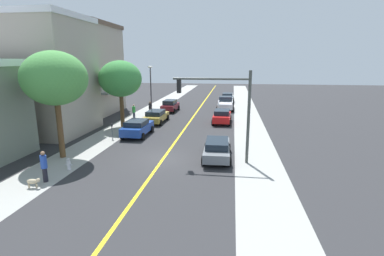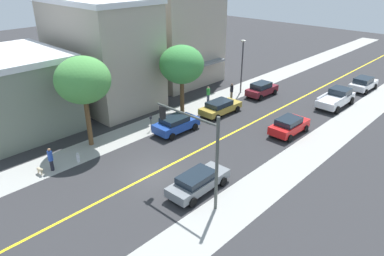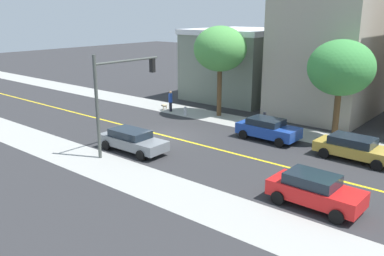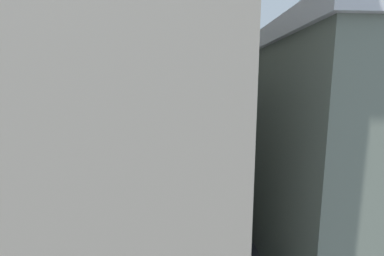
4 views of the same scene
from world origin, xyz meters
TOP-DOWN VIEW (x-y plane):
  - ground_plane at (0.00, 0.00)m, footprint 140.00×140.00m
  - sidewalk_left at (-6.64, 0.00)m, footprint 3.19×126.00m
  - sidewalk_right at (6.64, 0.00)m, footprint 3.19×126.00m
  - road_centerline_stripe at (0.00, 0.00)m, footprint 0.20×126.00m
  - brick_apartment_block at (-14.98, -3.56)m, footprint 10.05×8.95m
  - tan_rowhouse at (-14.98, 6.06)m, footprint 12.28×7.72m
  - pale_office_building at (-14.97, 16.71)m, footprint 9.67×9.55m
  - street_tree_left_near at (-6.69, 9.56)m, footprint 4.34×4.34m
  - street_tree_right_corner at (-7.28, -0.68)m, footprint 4.35×4.35m
  - fire_hydrant at (-5.49, -2.93)m, footprint 0.44×0.24m
  - parking_meter at (-5.75, 4.61)m, footprint 0.12×0.18m
  - traffic_light_mast at (4.25, -0.04)m, footprint 5.15×0.32m
  - street_lamp at (-6.11, 18.68)m, footprint 0.70×0.36m
  - red_sedan_right_curb at (3.67, 12.63)m, footprint 2.10×4.20m
  - white_sedan_right_curb at (3.97, 29.44)m, footprint 2.17×4.38m
  - blue_sedan_left_curb at (-3.87, 5.95)m, footprint 2.17×4.29m
  - grey_sedan_right_curb at (3.78, 0.59)m, footprint 2.05×4.76m
  - maroon_sedan_left_curb at (-3.65, 19.33)m, footprint 2.04×4.21m
  - gold_sedan_left_curb at (-3.67, 11.94)m, footprint 2.15×4.70m
  - white_pickup_truck at (3.82, 22.18)m, footprint 2.32×5.43m
  - pedestrian_blue_shirt at (-5.76, -4.90)m, footprint 0.35×0.35m
  - pedestrian_black_shirt at (-5.61, 16.29)m, footprint 0.36×0.36m
  - pedestrian_green_shirt at (-6.90, 13.81)m, footprint 0.38×0.38m
  - small_dog at (-5.88, -5.77)m, footprint 0.76×0.32m

SIDE VIEW (x-z plane):
  - ground_plane at x=0.00m, z-range 0.00..0.00m
  - road_centerline_stripe at x=0.00m, z-range 0.00..0.00m
  - sidewalk_left at x=-6.64m, z-range 0.00..0.01m
  - sidewalk_right at x=6.64m, z-range 0.00..0.01m
  - small_dog at x=-5.88m, z-range 0.09..0.66m
  - fire_hydrant at x=-5.49m, z-range -0.01..0.78m
  - grey_sedan_right_curb at x=3.78m, z-range 0.05..1.44m
  - gold_sedan_left_curb at x=-3.67m, z-range 0.05..1.45m
  - blue_sedan_left_curb at x=-3.87m, z-range 0.05..1.54m
  - red_sedan_right_curb at x=3.67m, z-range 0.04..1.56m
  - white_sedan_right_curb at x=3.97m, z-range 0.03..1.60m
  - maroon_sedan_left_curb at x=-3.65m, z-range 0.02..1.62m
  - pedestrian_green_shirt at x=-6.90m, z-range 0.04..1.73m
  - white_pickup_truck at x=3.82m, z-range 0.00..1.77m
  - parking_meter at x=-5.75m, z-range 0.22..1.62m
  - pedestrian_black_shirt at x=-5.61m, z-range 0.05..1.79m
  - pedestrian_blue_shirt at x=-5.76m, z-range 0.06..1.89m
  - brick_apartment_block at x=-14.98m, z-range 0.02..6.95m
  - street_lamp at x=-6.11m, z-range 0.75..6.88m
  - traffic_light_mast at x=4.25m, z-range 1.02..7.22m
  - street_tree_left_near at x=-6.69m, z-range 1.55..8.41m
  - tan_rowhouse at x=-14.98m, z-range 0.02..10.90m
  - street_tree_right_corner at x=-7.28m, z-range 1.86..9.35m
  - pale_office_building at x=-14.97m, z-range 0.01..11.46m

